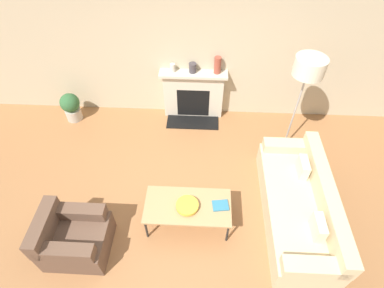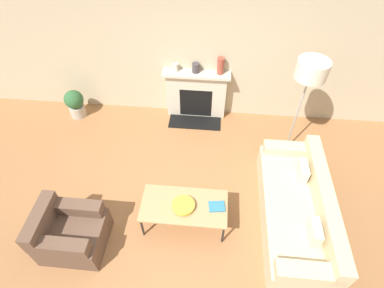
{
  "view_description": "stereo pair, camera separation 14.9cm",
  "coord_description": "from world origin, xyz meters",
  "px_view_note": "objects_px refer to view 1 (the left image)",
  "views": [
    {
      "loc": [
        0.23,
        -2.16,
        4.14
      ],
      "look_at": [
        0.05,
        1.27,
        0.45
      ],
      "focal_mm": 28.0,
      "sensor_mm": 36.0,
      "label": 1
    },
    {
      "loc": [
        0.38,
        -2.15,
        4.14
      ],
      "look_at": [
        0.05,
        1.27,
        0.45
      ],
      "focal_mm": 28.0,
      "sensor_mm": 36.0,
      "label": 2
    }
  ],
  "objects_px": {
    "armchair_near": "(73,238)",
    "coffee_table": "(188,207)",
    "bowl": "(187,206)",
    "couch": "(299,205)",
    "potted_plant": "(71,106)",
    "mantel_vase_center_left": "(193,68)",
    "mantel_vase_left": "(173,68)",
    "fireplace": "(193,95)",
    "book": "(220,205)",
    "mantel_vase_center_right": "(218,65)",
    "floor_lamp": "(308,73)"
  },
  "relations": [
    {
      "from": "armchair_near",
      "to": "coffee_table",
      "type": "distance_m",
      "value": 1.62
    },
    {
      "from": "bowl",
      "to": "couch",
      "type": "bearing_deg",
      "value": 8.09
    },
    {
      "from": "armchair_near",
      "to": "potted_plant",
      "type": "height_order",
      "value": "armchair_near"
    },
    {
      "from": "mantel_vase_center_left",
      "to": "mantel_vase_left",
      "type": "bearing_deg",
      "value": 180.0
    },
    {
      "from": "fireplace",
      "to": "book",
      "type": "bearing_deg",
      "value": -78.53
    },
    {
      "from": "mantel_vase_left",
      "to": "mantel_vase_center_left",
      "type": "relative_size",
      "value": 0.87
    },
    {
      "from": "mantel_vase_center_right",
      "to": "potted_plant",
      "type": "distance_m",
      "value": 2.99
    },
    {
      "from": "coffee_table",
      "to": "mantel_vase_left",
      "type": "xyz_separation_m",
      "value": [
        -0.42,
        2.49,
        0.66
      ]
    },
    {
      "from": "mantel_vase_left",
      "to": "potted_plant",
      "type": "bearing_deg",
      "value": -172.29
    },
    {
      "from": "potted_plant",
      "to": "mantel_vase_left",
      "type": "bearing_deg",
      "value": 7.71
    },
    {
      "from": "mantel_vase_center_left",
      "to": "potted_plant",
      "type": "relative_size",
      "value": 0.3
    },
    {
      "from": "floor_lamp",
      "to": "mantel_vase_center_right",
      "type": "relative_size",
      "value": 5.88
    },
    {
      "from": "fireplace",
      "to": "mantel_vase_center_left",
      "type": "height_order",
      "value": "mantel_vase_center_left"
    },
    {
      "from": "book",
      "to": "floor_lamp",
      "type": "height_order",
      "value": "floor_lamp"
    },
    {
      "from": "floor_lamp",
      "to": "mantel_vase_left",
      "type": "xyz_separation_m",
      "value": [
        -2.12,
        0.84,
        -0.53
      ]
    },
    {
      "from": "fireplace",
      "to": "potted_plant",
      "type": "relative_size",
      "value": 2.15
    },
    {
      "from": "coffee_table",
      "to": "mantel_vase_center_right",
      "type": "height_order",
      "value": "mantel_vase_center_right"
    },
    {
      "from": "bowl",
      "to": "fireplace",
      "type": "bearing_deg",
      "value": 90.78
    },
    {
      "from": "couch",
      "to": "mantel_vase_center_right",
      "type": "height_order",
      "value": "mantel_vase_center_right"
    },
    {
      "from": "bowl",
      "to": "potted_plant",
      "type": "xyz_separation_m",
      "value": [
        -2.45,
        2.25,
        -0.18
      ]
    },
    {
      "from": "fireplace",
      "to": "mantel_vase_left",
      "type": "relative_size",
      "value": 8.21
    },
    {
      "from": "potted_plant",
      "to": "bowl",
      "type": "bearing_deg",
      "value": -42.53
    },
    {
      "from": "bowl",
      "to": "mantel_vase_left",
      "type": "distance_m",
      "value": 2.62
    },
    {
      "from": "armchair_near",
      "to": "book",
      "type": "height_order",
      "value": "armchair_near"
    },
    {
      "from": "mantel_vase_center_left",
      "to": "fireplace",
      "type": "bearing_deg",
      "value": -49.11
    },
    {
      "from": "coffee_table",
      "to": "mantel_vase_center_left",
      "type": "xyz_separation_m",
      "value": [
        -0.05,
        2.49,
        0.67
      ]
    },
    {
      "from": "book",
      "to": "fireplace",
      "type": "bearing_deg",
      "value": 93.39
    },
    {
      "from": "fireplace",
      "to": "couch",
      "type": "xyz_separation_m",
      "value": [
        1.69,
        -2.27,
        -0.21
      ]
    },
    {
      "from": "coffee_table",
      "to": "book",
      "type": "distance_m",
      "value": 0.46
    },
    {
      "from": "fireplace",
      "to": "mantel_vase_center_right",
      "type": "height_order",
      "value": "mantel_vase_center_right"
    },
    {
      "from": "book",
      "to": "mantel_vase_center_right",
      "type": "bearing_deg",
      "value": 83.44
    },
    {
      "from": "fireplace",
      "to": "couch",
      "type": "bearing_deg",
      "value": -53.41
    },
    {
      "from": "floor_lamp",
      "to": "coffee_table",
      "type": "bearing_deg",
      "value": -135.85
    },
    {
      "from": "couch",
      "to": "book",
      "type": "xyz_separation_m",
      "value": [
        -1.19,
        -0.19,
        0.19
      ]
    },
    {
      "from": "book",
      "to": "mantel_vase_center_left",
      "type": "height_order",
      "value": "mantel_vase_center_left"
    },
    {
      "from": "couch",
      "to": "floor_lamp",
      "type": "distance_m",
      "value": 1.97
    },
    {
      "from": "armchair_near",
      "to": "mantel_vase_center_left",
      "type": "height_order",
      "value": "mantel_vase_center_left"
    },
    {
      "from": "mantel_vase_left",
      "to": "potted_plant",
      "type": "height_order",
      "value": "mantel_vase_left"
    },
    {
      "from": "bowl",
      "to": "floor_lamp",
      "type": "height_order",
      "value": "floor_lamp"
    },
    {
      "from": "fireplace",
      "to": "coffee_table",
      "type": "xyz_separation_m",
      "value": [
        0.04,
        -2.48,
        -0.06
      ]
    },
    {
      "from": "couch",
      "to": "book",
      "type": "height_order",
      "value": "couch"
    },
    {
      "from": "potted_plant",
      "to": "mantel_vase_center_left",
      "type": "bearing_deg",
      "value": 6.53
    },
    {
      "from": "armchair_near",
      "to": "coffee_table",
      "type": "height_order",
      "value": "armchair_near"
    },
    {
      "from": "fireplace",
      "to": "mantel_vase_center_right",
      "type": "bearing_deg",
      "value": 2.05
    },
    {
      "from": "book",
      "to": "coffee_table",
      "type": "bearing_deg",
      "value": 173.93
    },
    {
      "from": "fireplace",
      "to": "floor_lamp",
      "type": "height_order",
      "value": "floor_lamp"
    },
    {
      "from": "fireplace",
      "to": "armchair_near",
      "type": "bearing_deg",
      "value": -116.82
    },
    {
      "from": "floor_lamp",
      "to": "mantel_vase_center_right",
      "type": "height_order",
      "value": "floor_lamp"
    },
    {
      "from": "fireplace",
      "to": "coffee_table",
      "type": "bearing_deg",
      "value": -89.11
    },
    {
      "from": "mantel_vase_left",
      "to": "armchair_near",
      "type": "bearing_deg",
      "value": -110.51
    }
  ]
}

